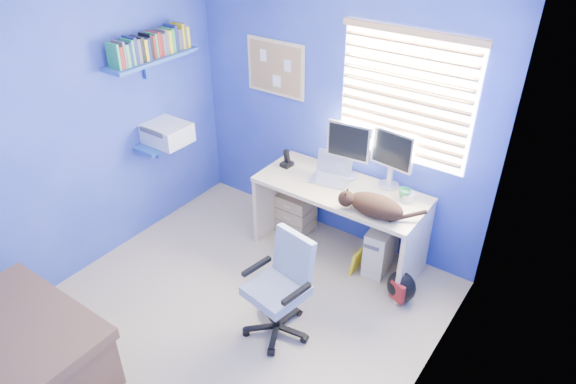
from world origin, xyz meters
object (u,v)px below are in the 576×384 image
Objects in this scene: cat at (376,206)px; tower_pc at (381,246)px; desk at (339,222)px; laptop at (330,170)px; office_chair at (280,298)px.

tower_pc is (-0.02, 0.27, -0.60)m from cat.
desk is 3.40× the size of tower_pc.
laptop is (-0.15, 0.05, 0.48)m from desk.
cat is 1.06m from office_chair.
desk is 0.66m from cat.
laptop reaches higher than office_chair.
office_chair is at bearing -84.04° from desk.
office_chair is at bearing -125.93° from cat.
desk is 3.26× the size of cat.
desk reaches higher than tower_pc.
cat is at bearing -24.82° from desk.
tower_pc is (0.56, 0.02, -0.62)m from laptop.
laptop is 1.27m from office_chair.
laptop reaches higher than cat.
tower_pc is at bearing -9.33° from laptop.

